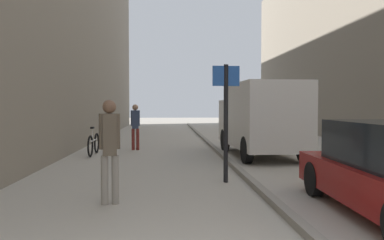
# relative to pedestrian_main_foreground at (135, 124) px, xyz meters

# --- Properties ---
(ground_plane) EXTENTS (80.00, 80.00, 0.00)m
(ground_plane) POSITION_rel_pedestrian_main_foreground_xyz_m (1.46, -0.60, -1.01)
(ground_plane) COLOR #A8A093
(kerb_strip) EXTENTS (0.16, 40.00, 0.12)m
(kerb_strip) POSITION_rel_pedestrian_main_foreground_xyz_m (3.04, -0.60, -0.95)
(kerb_strip) COLOR gray
(kerb_strip) RESTS_ON ground_plane
(pedestrian_main_foreground) EXTENTS (0.35, 0.23, 1.75)m
(pedestrian_main_foreground) POSITION_rel_pedestrian_main_foreground_xyz_m (0.00, 0.00, 0.00)
(pedestrian_main_foreground) COLOR maroon
(pedestrian_main_foreground) RESTS_ON ground_plane
(pedestrian_mid_block) EXTENTS (0.35, 0.24, 1.80)m
(pedestrian_mid_block) POSITION_rel_pedestrian_main_foreground_xyz_m (0.24, -8.10, 0.03)
(pedestrian_mid_block) COLOR gray
(pedestrian_mid_block) RESTS_ON ground_plane
(delivery_van) EXTENTS (2.14, 4.96, 2.42)m
(delivery_van) POSITION_rel_pedestrian_main_foreground_xyz_m (4.35, -2.03, 0.29)
(delivery_van) COLOR silver
(delivery_van) RESTS_ON ground_plane
(street_sign_post) EXTENTS (0.60, 0.10, 2.60)m
(street_sign_post) POSITION_rel_pedestrian_main_foreground_xyz_m (2.51, -6.35, 0.54)
(street_sign_post) COLOR black
(street_sign_post) RESTS_ON ground_plane
(bicycle_leaning) EXTENTS (0.10, 1.77, 0.98)m
(bicycle_leaning) POSITION_rel_pedestrian_main_foreground_xyz_m (-1.31, -1.43, -0.63)
(bicycle_leaning) COLOR black
(bicycle_leaning) RESTS_ON ground_plane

